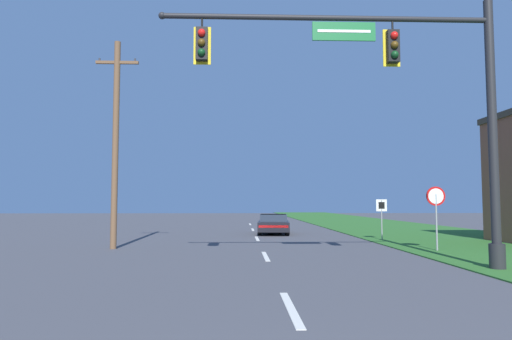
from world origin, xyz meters
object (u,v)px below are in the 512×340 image
(stop_sign, at_px, (436,204))
(utility_pole_near, at_px, (116,140))
(signal_mast, at_px, (412,97))
(car_ahead, at_px, (273,224))
(route_sign_post, at_px, (382,210))

(stop_sign, distance_m, utility_pole_near, 13.32)
(signal_mast, distance_m, car_ahead, 16.02)
(signal_mast, bearing_deg, utility_pole_near, 147.96)
(signal_mast, xyz_separation_m, car_ahead, (-2.90, 15.14, -4.36))
(car_ahead, height_order, route_sign_post, route_sign_post)
(signal_mast, xyz_separation_m, stop_sign, (2.77, 4.92, -3.10))
(signal_mast, relative_size, car_ahead, 2.24)
(signal_mast, distance_m, route_sign_post, 10.88)
(stop_sign, xyz_separation_m, route_sign_post, (-0.55, 5.17, -0.34))
(car_ahead, distance_m, stop_sign, 11.76)
(stop_sign, relative_size, utility_pole_near, 0.29)
(utility_pole_near, bearing_deg, signal_mast, -32.04)
(signal_mast, distance_m, utility_pole_near, 12.03)
(signal_mast, height_order, utility_pole_near, utility_pole_near)
(car_ahead, bearing_deg, utility_pole_near, -129.78)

